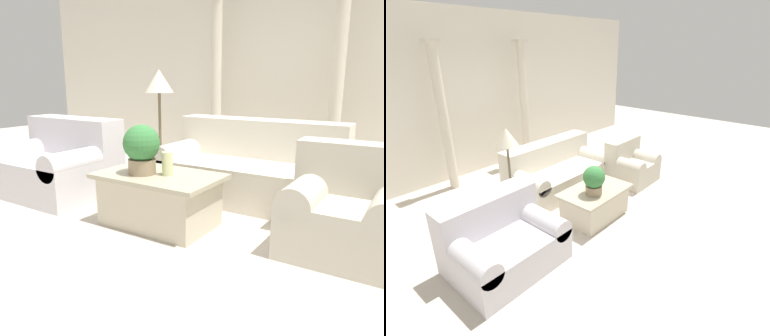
{
  "view_description": "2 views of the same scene",
  "coord_description": "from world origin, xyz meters",
  "views": [
    {
      "loc": [
        1.93,
        -2.92,
        1.31
      ],
      "look_at": [
        0.08,
        0.0,
        0.49
      ],
      "focal_mm": 35.0,
      "sensor_mm": 36.0,
      "label": 1
    },
    {
      "loc": [
        -3.37,
        -2.82,
        2.56
      ],
      "look_at": [
        0.01,
        0.1,
        0.7
      ],
      "focal_mm": 28.0,
      "sensor_mm": 36.0,
      "label": 2
    }
  ],
  "objects": [
    {
      "name": "ground_plane",
      "position": [
        0.0,
        0.0,
        0.0
      ],
      "size": [
        16.0,
        16.0,
        0.0
      ],
      "primitive_type": "plane",
      "color": "beige"
    },
    {
      "name": "wall_back",
      "position": [
        0.0,
        2.79,
        1.6
      ],
      "size": [
        10.0,
        0.06,
        3.2
      ],
      "color": "silver",
      "rests_on": "ground_plane"
    },
    {
      "name": "sofa_long",
      "position": [
        0.31,
        0.87,
        0.34
      ],
      "size": [
        1.97,
        1.0,
        0.86
      ],
      "color": "beige",
      "rests_on": "ground_plane"
    },
    {
      "name": "loveseat",
      "position": [
        -1.68,
        -0.14,
        0.35
      ],
      "size": [
        1.29,
        1.0,
        0.86
      ],
      "color": "silver",
      "rests_on": "ground_plane"
    },
    {
      "name": "coffee_table",
      "position": [
        -0.07,
        -0.32,
        0.24
      ],
      "size": [
        1.11,
        0.7,
        0.48
      ],
      "color": "beige",
      "rests_on": "ground_plane"
    },
    {
      "name": "potted_plant",
      "position": [
        -0.2,
        -0.39,
        0.72
      ],
      "size": [
        0.33,
        0.33,
        0.44
      ],
      "color": "#937F60",
      "rests_on": "coffee_table"
    },
    {
      "name": "pillar_candle",
      "position": [
        0.03,
        -0.32,
        0.59
      ],
      "size": [
        0.1,
        0.1,
        0.21
      ],
      "color": "beige",
      "rests_on": "coffee_table"
    },
    {
      "name": "floor_lamp",
      "position": [
        -0.86,
        0.74,
        1.21
      ],
      "size": [
        0.35,
        0.35,
        1.43
      ],
      "color": "brown",
      "rests_on": "ground_plane"
    },
    {
      "name": "column_left",
      "position": [
        -0.98,
        2.38,
        1.35
      ],
      "size": [
        0.24,
        0.24,
        2.64
      ],
      "color": "beige",
      "rests_on": "ground_plane"
    },
    {
      "name": "column_right",
      "position": [
        0.84,
        2.38,
        1.35
      ],
      "size": [
        0.24,
        0.24,
        2.64
      ],
      "color": "beige",
      "rests_on": "ground_plane"
    },
    {
      "name": "armchair",
      "position": [
        1.49,
        -0.01,
        0.34
      ],
      "size": [
        0.88,
        0.78,
        0.83
      ],
      "color": "beige",
      "rests_on": "ground_plane"
    }
  ]
}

